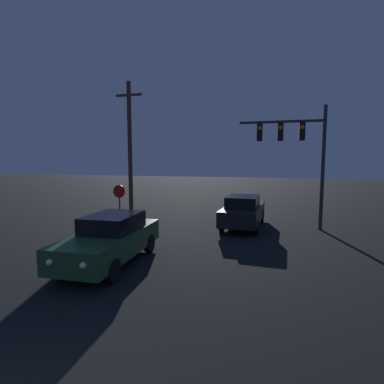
{
  "coord_description": "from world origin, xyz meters",
  "views": [
    {
      "loc": [
        3.39,
        -1.8,
        3.52
      ],
      "look_at": [
        0.0,
        10.7,
        2.14
      ],
      "focal_mm": 28.0,
      "sensor_mm": 36.0,
      "label": 1
    }
  ],
  "objects_px": {
    "car_near": "(111,239)",
    "traffic_signal_mast": "(298,146)",
    "stop_sign": "(119,198)",
    "utility_pole": "(130,146)",
    "car_far": "(243,211)"
  },
  "relations": [
    {
      "from": "car_near",
      "to": "stop_sign",
      "type": "distance_m",
      "value": 5.74
    },
    {
      "from": "stop_sign",
      "to": "utility_pole",
      "type": "xyz_separation_m",
      "value": [
        -1.4,
        4.11,
        2.91
      ]
    },
    {
      "from": "car_far",
      "to": "stop_sign",
      "type": "relative_size",
      "value": 2.2
    },
    {
      "from": "car_near",
      "to": "traffic_signal_mast",
      "type": "xyz_separation_m",
      "value": [
        6.47,
        7.23,
        3.39
      ]
    },
    {
      "from": "car_near",
      "to": "car_far",
      "type": "distance_m",
      "value": 7.86
    },
    {
      "from": "traffic_signal_mast",
      "to": "car_near",
      "type": "bearing_deg",
      "value": -131.83
    },
    {
      "from": "utility_pole",
      "to": "traffic_signal_mast",
      "type": "bearing_deg",
      "value": -10.96
    },
    {
      "from": "car_far",
      "to": "utility_pole",
      "type": "relative_size",
      "value": 0.57
    },
    {
      "from": "car_far",
      "to": "stop_sign",
      "type": "xyz_separation_m",
      "value": [
        -6.3,
        -1.74,
        0.7
      ]
    },
    {
      "from": "stop_sign",
      "to": "utility_pole",
      "type": "distance_m",
      "value": 5.23
    },
    {
      "from": "car_far",
      "to": "stop_sign",
      "type": "distance_m",
      "value": 6.57
    },
    {
      "from": "car_far",
      "to": "utility_pole",
      "type": "bearing_deg",
      "value": 165.74
    },
    {
      "from": "car_near",
      "to": "utility_pole",
      "type": "bearing_deg",
      "value": -69.57
    },
    {
      "from": "car_near",
      "to": "stop_sign",
      "type": "relative_size",
      "value": 2.19
    },
    {
      "from": "car_far",
      "to": "traffic_signal_mast",
      "type": "height_order",
      "value": "traffic_signal_mast"
    }
  ]
}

